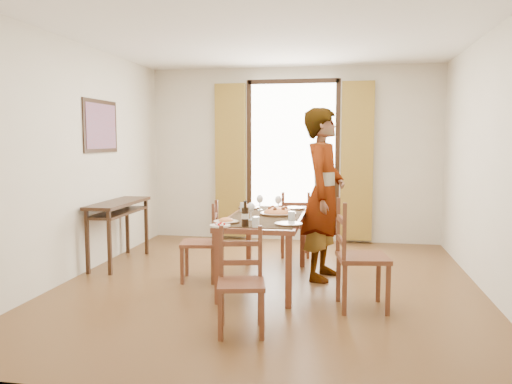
% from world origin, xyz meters
% --- Properties ---
extents(ground, '(5.00, 5.00, 0.00)m').
position_xyz_m(ground, '(0.00, 0.00, 0.00)').
color(ground, '#4E3218').
rests_on(ground, ground).
extents(room_shell, '(4.60, 5.10, 2.74)m').
position_xyz_m(room_shell, '(-0.00, 0.13, 1.54)').
color(room_shell, beige).
rests_on(room_shell, ground).
extents(console_table, '(0.38, 1.20, 0.80)m').
position_xyz_m(console_table, '(-2.03, 0.60, 0.68)').
color(console_table, '#331D11').
rests_on(console_table, ground).
extents(dining_table, '(0.80, 1.69, 0.76)m').
position_xyz_m(dining_table, '(-0.04, 0.05, 0.68)').
color(dining_table, brown).
rests_on(dining_table, ground).
extents(chair_west, '(0.45, 0.45, 0.89)m').
position_xyz_m(chair_west, '(-0.76, 0.04, 0.42)').
color(chair_west, brown).
rests_on(chair_west, ground).
extents(chair_north, '(0.45, 0.45, 0.89)m').
position_xyz_m(chair_north, '(0.15, 1.39, 0.41)').
color(chair_north, brown).
rests_on(chair_north, ground).
extents(chair_south, '(0.45, 0.45, 0.86)m').
position_xyz_m(chair_south, '(-0.02, -1.37, 0.40)').
color(chair_south, brown).
rests_on(chair_south, ground).
extents(chair_east, '(0.52, 0.52, 1.03)m').
position_xyz_m(chair_east, '(0.94, -0.62, 0.48)').
color(chair_east, brown).
rests_on(chair_east, ground).
extents(man, '(0.88, 0.73, 1.94)m').
position_xyz_m(man, '(0.57, 0.37, 0.97)').
color(man, gray).
rests_on(man, ground).
extents(plate_sw, '(0.27, 0.27, 0.05)m').
position_xyz_m(plate_sw, '(-0.36, -0.49, 0.78)').
color(plate_sw, silver).
rests_on(plate_sw, dining_table).
extents(plate_se, '(0.27, 0.27, 0.05)m').
position_xyz_m(plate_se, '(0.27, -0.51, 0.78)').
color(plate_se, silver).
rests_on(plate_se, dining_table).
extents(plate_nw, '(0.27, 0.27, 0.05)m').
position_xyz_m(plate_nw, '(-0.32, 0.57, 0.78)').
color(plate_nw, silver).
rests_on(plate_nw, dining_table).
extents(plate_ne, '(0.27, 0.27, 0.05)m').
position_xyz_m(plate_ne, '(0.20, 0.63, 0.78)').
color(plate_ne, silver).
rests_on(plate_ne, dining_table).
extents(pasta_platter, '(0.40, 0.40, 0.10)m').
position_xyz_m(pasta_platter, '(0.08, 0.13, 0.81)').
color(pasta_platter, '#B31C16').
rests_on(pasta_platter, dining_table).
extents(caprese_plate, '(0.20, 0.20, 0.04)m').
position_xyz_m(caprese_plate, '(-0.37, -0.71, 0.78)').
color(caprese_plate, silver).
rests_on(caprese_plate, dining_table).
extents(wine_glass_a, '(0.08, 0.08, 0.18)m').
position_xyz_m(wine_glass_a, '(-0.15, -0.27, 0.85)').
color(wine_glass_a, white).
rests_on(wine_glass_a, dining_table).
extents(wine_glass_b, '(0.08, 0.08, 0.18)m').
position_xyz_m(wine_glass_b, '(0.05, 0.40, 0.85)').
color(wine_glass_b, white).
rests_on(wine_glass_b, dining_table).
extents(wine_glass_c, '(0.08, 0.08, 0.18)m').
position_xyz_m(wine_glass_c, '(-0.18, 0.45, 0.85)').
color(wine_glass_c, white).
rests_on(wine_glass_c, dining_table).
extents(tumbler_a, '(0.07, 0.07, 0.10)m').
position_xyz_m(tumbler_a, '(0.27, -0.28, 0.81)').
color(tumbler_a, silver).
rests_on(tumbler_a, dining_table).
extents(tumbler_b, '(0.07, 0.07, 0.10)m').
position_xyz_m(tumbler_b, '(-0.35, 0.33, 0.81)').
color(tumbler_b, silver).
rests_on(tumbler_b, dining_table).
extents(tumbler_c, '(0.07, 0.07, 0.10)m').
position_xyz_m(tumbler_c, '(-0.02, -0.69, 0.81)').
color(tumbler_c, silver).
rests_on(tumbler_c, dining_table).
extents(wine_bottle, '(0.07, 0.07, 0.25)m').
position_xyz_m(wine_bottle, '(-0.13, -0.67, 0.88)').
color(wine_bottle, black).
rests_on(wine_bottle, dining_table).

